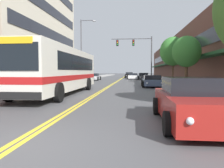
% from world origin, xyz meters
% --- Properties ---
extents(ground_plane, '(240.00, 240.00, 0.00)m').
position_xyz_m(ground_plane, '(0.00, 37.00, 0.00)').
color(ground_plane, '#4C4C4F').
extents(sidewalk_left, '(3.60, 106.00, 0.16)m').
position_xyz_m(sidewalk_left, '(-7.30, 37.00, 0.08)').
color(sidewalk_left, '#9E9B96').
rests_on(sidewalk_left, ground_plane).
extents(sidewalk_right, '(3.60, 106.00, 0.16)m').
position_xyz_m(sidewalk_right, '(7.30, 37.00, 0.08)').
color(sidewalk_right, '#9E9B96').
rests_on(sidewalk_right, ground_plane).
extents(centre_line, '(0.34, 106.00, 0.01)m').
position_xyz_m(centre_line, '(0.00, 37.00, 0.00)').
color(centre_line, yellow).
rests_on(centre_line, ground_plane).
extents(storefront_row_right, '(9.10, 68.00, 7.55)m').
position_xyz_m(storefront_row_right, '(13.33, 37.00, 3.77)').
color(storefront_row_right, brown).
rests_on(storefront_row_right, ground_plane).
extents(city_bus, '(2.93, 11.80, 3.02)m').
position_xyz_m(city_bus, '(-2.53, 10.29, 1.71)').
color(city_bus, silver).
rests_on(city_bus, ground_plane).
extents(car_silver_parked_left_near, '(2.19, 4.33, 1.19)m').
position_xyz_m(car_silver_parked_left_near, '(-4.39, 32.77, 0.56)').
color(car_silver_parked_left_near, '#B7B7BC').
rests_on(car_silver_parked_left_near, ground_plane).
extents(car_champagne_parked_left_mid, '(2.05, 4.40, 1.22)m').
position_xyz_m(car_champagne_parked_left_mid, '(-4.44, 26.32, 0.57)').
color(car_champagne_parked_left_mid, beige).
rests_on(car_champagne_parked_left_mid, ground_plane).
extents(car_red_parked_right_foreground, '(2.05, 4.45, 1.37)m').
position_xyz_m(car_red_parked_right_foreground, '(4.26, 2.30, 0.64)').
color(car_red_parked_right_foreground, maroon).
rests_on(car_red_parked_right_foreground, ground_plane).
extents(car_dark_grey_parked_right_mid, '(2.19, 4.48, 1.25)m').
position_xyz_m(car_dark_grey_parked_right_mid, '(4.36, 37.05, 0.59)').
color(car_dark_grey_parked_right_mid, '#38383D').
rests_on(car_dark_grey_parked_right_mid, ground_plane).
extents(car_slate_blue_parked_right_far, '(2.12, 4.47, 1.16)m').
position_xyz_m(car_slate_blue_parked_right_far, '(4.38, 17.81, 0.55)').
color(car_slate_blue_parked_right_far, '#475675').
rests_on(car_slate_blue_parked_right_far, ground_plane).
extents(car_black_moving_lead, '(2.09, 4.32, 1.32)m').
position_xyz_m(car_black_moving_lead, '(1.51, 46.30, 0.62)').
color(car_black_moving_lead, black).
rests_on(car_black_moving_lead, ground_plane).
extents(car_white_moving_second, '(2.16, 4.17, 1.17)m').
position_xyz_m(car_white_moving_second, '(2.40, 38.71, 0.56)').
color(car_white_moving_second, white).
rests_on(car_white_moving_second, ground_plane).
extents(traffic_signal_mast, '(6.20, 0.38, 6.83)m').
position_xyz_m(traffic_signal_mast, '(3.15, 29.32, 4.87)').
color(traffic_signal_mast, '#47474C').
rests_on(traffic_signal_mast, ground_plane).
extents(street_lamp_left_far, '(2.33, 0.28, 9.20)m').
position_xyz_m(street_lamp_left_far, '(-5.02, 27.86, 5.38)').
color(street_lamp_left_far, '#47474C').
rests_on(street_lamp_left_far, ground_plane).
extents(street_tree_right_mid, '(2.41, 2.41, 4.40)m').
position_xyz_m(street_tree_right_mid, '(6.99, 14.90, 3.21)').
color(street_tree_right_mid, brown).
rests_on(street_tree_right_mid, sidewalk_right).
extents(street_tree_right_far, '(3.45, 3.45, 5.91)m').
position_xyz_m(street_tree_right_far, '(7.67, 25.19, 4.17)').
color(street_tree_right_far, brown).
rests_on(street_tree_right_far, sidewalk_right).
extents(fire_hydrant, '(0.31, 0.23, 0.91)m').
position_xyz_m(fire_hydrant, '(5.95, 9.87, 0.62)').
color(fire_hydrant, '#B7B7BC').
rests_on(fire_hydrant, sidewalk_right).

